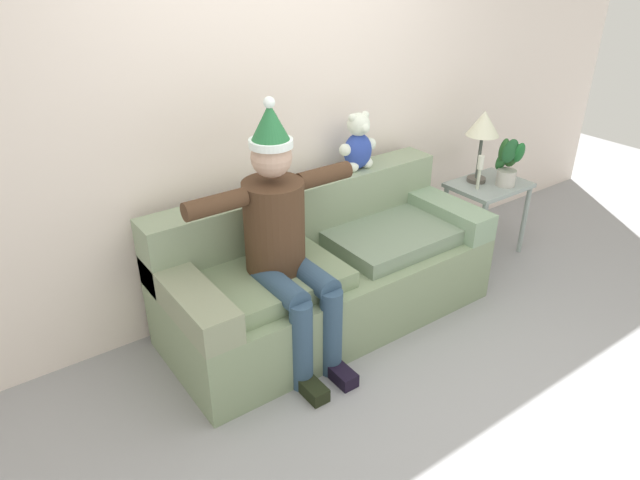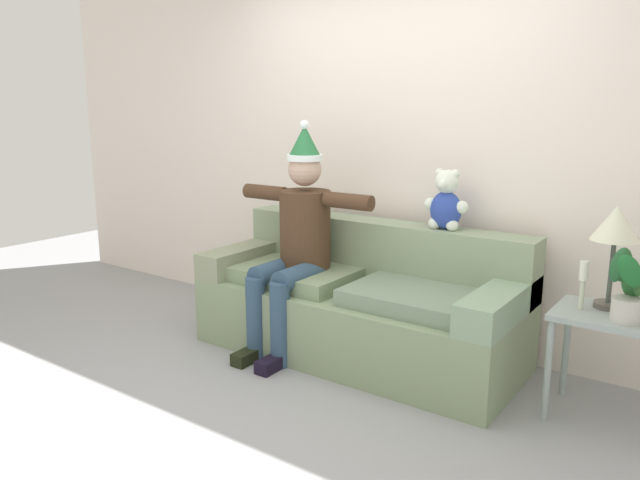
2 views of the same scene
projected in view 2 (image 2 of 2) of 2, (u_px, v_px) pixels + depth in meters
The scene contains 9 objects.
ground_plane at pixel (257, 415), 3.26m from camera, with size 10.00×10.00×0.00m, color #939396.
back_wall at pixel (402, 145), 4.20m from camera, with size 7.00×0.10×2.70m, color silver.
couch at pixel (361, 304), 4.01m from camera, with size 2.10×0.86×0.85m.
person_seated at pixel (296, 236), 4.02m from camera, with size 1.02×0.77×1.52m.
teddy_bear at pixel (446, 202), 3.81m from camera, with size 0.29×0.17×0.38m.
side_table at pixel (613, 332), 3.11m from camera, with size 0.57×0.43×0.58m.
table_lamp at pixel (616, 228), 3.09m from camera, with size 0.24×0.24×0.54m.
potted_plant at pixel (628, 284), 2.94m from camera, with size 0.23×0.25×0.39m.
candle_tall at pixel (583, 278), 3.13m from camera, with size 0.04×0.04×0.26m.
Camera 2 is at (2.00, -2.23, 1.62)m, focal length 34.35 mm.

